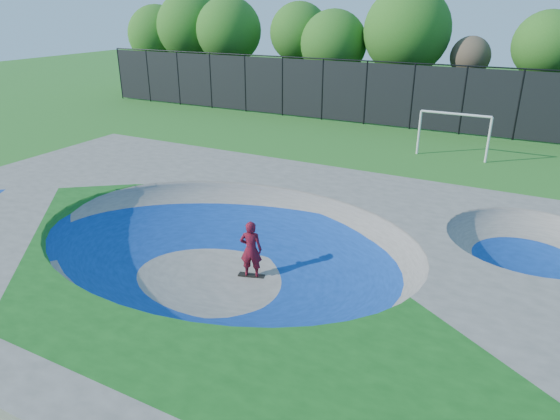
# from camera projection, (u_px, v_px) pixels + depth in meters

# --- Properties ---
(ground) EXTENTS (120.00, 120.00, 0.00)m
(ground) POSITION_uv_depth(u_px,v_px,m) (227.00, 280.00, 14.23)
(ground) COLOR #21641B
(ground) RESTS_ON ground
(skate_deck) EXTENTS (22.00, 14.00, 1.50)m
(skate_deck) POSITION_uv_depth(u_px,v_px,m) (226.00, 257.00, 13.94)
(skate_deck) COLOR gray
(skate_deck) RESTS_ON ground
(skater) EXTENTS (0.73, 0.60, 1.74)m
(skater) POSITION_uv_depth(u_px,v_px,m) (251.00, 250.00, 14.10)
(skater) COLOR #B50E27
(skater) RESTS_ON ground
(skateboard) EXTENTS (0.81, 0.40, 0.05)m
(skateboard) POSITION_uv_depth(u_px,v_px,m) (252.00, 276.00, 14.42)
(skateboard) COLOR black
(skateboard) RESTS_ON ground
(soccer_goal) EXTENTS (3.51, 0.12, 2.32)m
(soccer_goal) POSITION_uv_depth(u_px,v_px,m) (454.00, 127.00, 24.93)
(soccer_goal) COLOR silver
(soccer_goal) RESTS_ON ground
(fence) EXTENTS (48.09, 0.09, 4.04)m
(fence) POSITION_uv_depth(u_px,v_px,m) (412.00, 95.00, 30.65)
(fence) COLOR black
(fence) RESTS_ON ground
(treeline) EXTENTS (52.81, 6.86, 8.55)m
(treeline) POSITION_uv_depth(u_px,v_px,m) (422.00, 38.00, 33.59)
(treeline) COLOR #4A3325
(treeline) RESTS_ON ground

